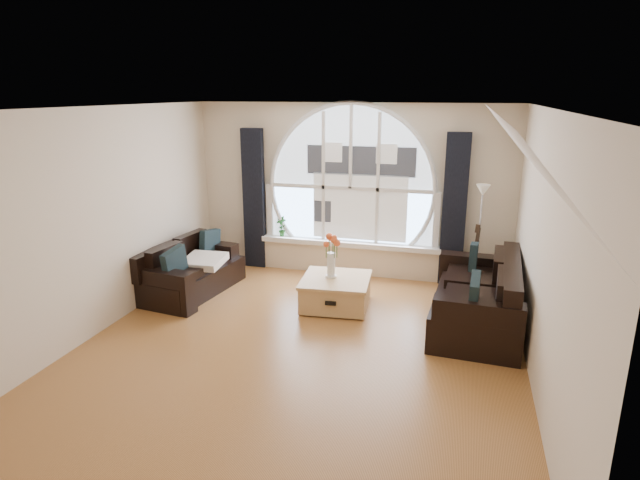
{
  "coord_description": "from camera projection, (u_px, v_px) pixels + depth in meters",
  "views": [
    {
      "loc": [
        1.68,
        -5.25,
        2.87
      ],
      "look_at": [
        0.0,
        0.9,
        1.05
      ],
      "focal_mm": 29.43,
      "sensor_mm": 36.0,
      "label": 1
    }
  ],
  "objects": [
    {
      "name": "potted_plant",
      "position": [
        281.0,
        226.0,
        8.63
      ],
      "size": [
        0.2,
        0.17,
        0.33
      ],
      "primitive_type": "imported",
      "rotation": [
        0.0,
        0.0,
        -0.29
      ],
      "color": "#1E6023",
      "rests_on": "window_sill"
    },
    {
      "name": "ceiling",
      "position": [
        297.0,
        108.0,
        5.34
      ],
      "size": [
        5.0,
        5.5,
        0.01
      ],
      "primitive_type": "cube",
      "color": "silver",
      "rests_on": "ground"
    },
    {
      "name": "attic_slope",
      "position": [
        522.0,
        149.0,
        4.88
      ],
      "size": [
        0.92,
        5.5,
        0.72
      ],
      "primitive_type": "cube",
      "color": "silver",
      "rests_on": "ground"
    },
    {
      "name": "ground",
      "position": [
        300.0,
        347.0,
        6.08
      ],
      "size": [
        5.0,
        5.5,
        0.01
      ],
      "primitive_type": "cube",
      "color": "brown",
      "rests_on": "ground"
    },
    {
      "name": "wall_front",
      "position": [
        160.0,
        352.0,
        3.16
      ],
      "size": [
        5.0,
        0.01,
        2.7
      ],
      "primitive_type": "cube",
      "color": "beige",
      "rests_on": "ground"
    },
    {
      "name": "wall_right",
      "position": [
        544.0,
        254.0,
        5.08
      ],
      "size": [
        0.01,
        5.5,
        2.7
      ],
      "primitive_type": "cube",
      "color": "beige",
      "rests_on": "ground"
    },
    {
      "name": "throw_blanket",
      "position": [
        204.0,
        261.0,
        7.58
      ],
      "size": [
        0.57,
        0.57,
        0.1
      ],
      "primitive_type": "cube",
      "rotation": [
        0.0,
        0.0,
        0.04
      ],
      "color": "silver",
      "rests_on": "sofa_left"
    },
    {
      "name": "window_frame",
      "position": [
        350.0,
        174.0,
        8.13
      ],
      "size": [
        2.76,
        0.08,
        2.15
      ],
      "primitive_type": "cube",
      "color": "white",
      "rests_on": "wall_back"
    },
    {
      "name": "curtain_right",
      "position": [
        454.0,
        211.0,
        7.8
      ],
      "size": [
        0.35,
        0.12,
        2.3
      ],
      "primitive_type": "cube",
      "color": "black",
      "rests_on": "ground"
    },
    {
      "name": "neighbor_house",
      "position": [
        360.0,
        182.0,
        8.14
      ],
      "size": [
        1.7,
        0.02,
        1.5
      ],
      "primitive_type": "cube",
      "color": "silver",
      "rests_on": "wall_back"
    },
    {
      "name": "wall_left",
      "position": [
        102.0,
        221.0,
        6.35
      ],
      "size": [
        0.01,
        5.5,
        2.7
      ],
      "primitive_type": "cube",
      "color": "beige",
      "rests_on": "ground"
    },
    {
      "name": "wall_back",
      "position": [
        351.0,
        191.0,
        8.26
      ],
      "size": [
        5.0,
        0.01,
        2.7
      ],
      "primitive_type": "cube",
      "color": "beige",
      "rests_on": "ground"
    },
    {
      "name": "arched_window",
      "position": [
        351.0,
        174.0,
        8.16
      ],
      "size": [
        2.6,
        0.06,
        2.15
      ],
      "primitive_type": "cube",
      "color": "silver",
      "rests_on": "wall_back"
    },
    {
      "name": "window_sill",
      "position": [
        349.0,
        244.0,
        8.4
      ],
      "size": [
        2.9,
        0.22,
        0.08
      ],
      "primitive_type": "cube",
      "color": "white",
      "rests_on": "wall_back"
    },
    {
      "name": "vase_flowers",
      "position": [
        331.0,
        250.0,
        7.08
      ],
      "size": [
        0.24,
        0.24,
        0.7
      ],
      "primitive_type": "cube",
      "color": "white",
      "rests_on": "coffee_chest"
    },
    {
      "name": "floor_lamp",
      "position": [
        479.0,
        239.0,
        7.57
      ],
      "size": [
        0.24,
        0.24,
        1.6
      ],
      "primitive_type": "cube",
      "color": "#B2B2B2",
      "rests_on": "ground"
    },
    {
      "name": "sofa_right",
      "position": [
        476.0,
        296.0,
        6.55
      ],
      "size": [
        1.09,
        2.0,
        0.87
      ],
      "primitive_type": "cube",
      "rotation": [
        0.0,
        0.0,
        -0.06
      ],
      "color": "black",
      "rests_on": "ground"
    },
    {
      "name": "sofa_left",
      "position": [
        191.0,
        266.0,
        7.66
      ],
      "size": [
        1.04,
        1.74,
        0.73
      ],
      "primitive_type": "cube",
      "rotation": [
        0.0,
        0.0,
        -0.14
      ],
      "color": "black",
      "rests_on": "ground"
    },
    {
      "name": "curtain_left",
      "position": [
        254.0,
        199.0,
        8.61
      ],
      "size": [
        0.35,
        0.12,
        2.3
      ],
      "primitive_type": "cube",
      "color": "black",
      "rests_on": "ground"
    },
    {
      "name": "guitar",
      "position": [
        475.0,
        258.0,
        7.6
      ],
      "size": [
        0.43,
        0.36,
        1.06
      ],
      "primitive_type": "cube",
      "rotation": [
        0.0,
        0.0,
        -0.41
      ],
      "color": "brown",
      "rests_on": "ground"
    },
    {
      "name": "coffee_chest",
      "position": [
        336.0,
        291.0,
        7.19
      ],
      "size": [
        0.99,
        0.99,
        0.45
      ],
      "primitive_type": "cube",
      "rotation": [
        0.0,
        0.0,
        0.08
      ],
      "color": "tan",
      "rests_on": "ground"
    }
  ]
}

